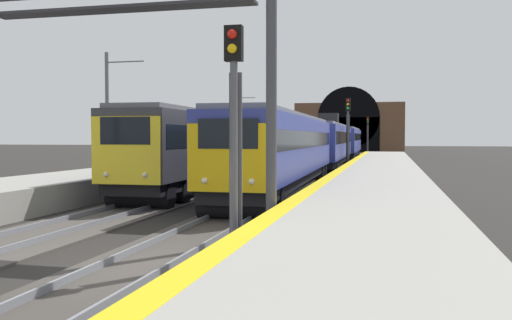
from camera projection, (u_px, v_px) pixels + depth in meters
name	position (u px, v px, depth m)	size (l,w,h in m)	color
ground_plane	(144.00, 267.00, 11.80)	(320.00, 320.00, 0.00)	#282623
platform_right	(359.00, 254.00, 10.73)	(112.00, 4.43, 1.02)	#9E9B93
platform_right_edge_strip	(260.00, 223.00, 11.17)	(112.00, 0.50, 0.01)	yellow
track_main_line	(144.00, 265.00, 11.80)	(160.00, 2.75, 0.21)	#423D38
train_main_approaching	(328.00, 143.00, 47.18)	(61.40, 3.09, 4.74)	navy
train_adjacent_platform	(276.00, 142.00, 47.45)	(56.64, 3.19, 4.91)	#333338
railway_signal_near	(234.00, 126.00, 11.85)	(0.39, 0.38, 5.10)	#4C4C54
railway_signal_mid	(348.00, 127.00, 44.25)	(0.39, 0.38, 5.82)	#38383D
railway_signal_far	(368.00, 132.00, 84.59)	(0.39, 0.38, 5.81)	#38383D
overhead_signal_gantry	(119.00, 42.00, 15.26)	(0.70, 8.81, 7.05)	#3F3F47
tunnel_portal	(349.00, 127.00, 102.05)	(3.10, 19.78, 11.80)	brown
catenary_mast_near	(108.00, 115.00, 33.49)	(0.22, 2.50, 7.81)	#595B60
catenary_mast_far	(240.00, 126.00, 63.34)	(0.22, 1.87, 7.77)	#595B60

